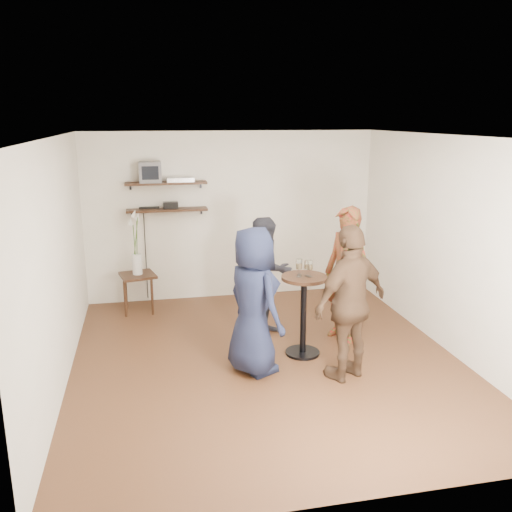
{
  "coord_description": "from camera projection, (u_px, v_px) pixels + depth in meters",
  "views": [
    {
      "loc": [
        -1.33,
        -5.75,
        2.81
      ],
      "look_at": [
        -0.05,
        0.4,
        1.18
      ],
      "focal_mm": 38.0,
      "sensor_mm": 36.0,
      "label": 1
    }
  ],
  "objects": [
    {
      "name": "wine_glass_bl",
      "position": [
        300.0,
        264.0,
        6.38
      ],
      "size": [
        0.06,
        0.06,
        0.19
      ],
      "color": "silver",
      "rests_on": "drinks_table"
    },
    {
      "name": "person_plaid",
      "position": [
        346.0,
        274.0,
        6.85
      ],
      "size": [
        0.67,
        0.75,
        1.74
      ],
      "primitive_type": "imported",
      "rotation": [
        0.0,
        0.0,
        -1.08
      ],
      "color": "#B0141B",
      "rests_on": "room"
    },
    {
      "name": "side_table",
      "position": [
        138.0,
        280.0,
        7.93
      ],
      "size": [
        0.57,
        0.57,
        0.57
      ],
      "rotation": [
        0.0,
        0.0,
        0.23
      ],
      "color": "black",
      "rests_on": "room"
    },
    {
      "name": "drinks_table",
      "position": [
        304.0,
        304.0,
        6.45
      ],
      "size": [
        0.54,
        0.54,
        0.99
      ],
      "color": "black",
      "rests_on": "room"
    },
    {
      "name": "room",
      "position": [
        267.0,
        255.0,
        6.09
      ],
      "size": [
        4.58,
        5.08,
        2.68
      ],
      "color": "#402314",
      "rests_on": "ground"
    },
    {
      "name": "dvd_deck",
      "position": [
        180.0,
        180.0,
        8.04
      ],
      "size": [
        0.4,
        0.24,
        0.06
      ],
      "primitive_type": "cube",
      "color": "silver",
      "rests_on": "shelf_upper"
    },
    {
      "name": "wine_glass_fr",
      "position": [
        310.0,
        266.0,
        6.29
      ],
      "size": [
        0.07,
        0.07,
        0.2
      ],
      "color": "silver",
      "rests_on": "drinks_table"
    },
    {
      "name": "person_brown",
      "position": [
        351.0,
        303.0,
        5.82
      ],
      "size": [
        1.09,
        0.81,
        1.72
      ],
      "primitive_type": "imported",
      "rotation": [
        0.0,
        0.0,
        3.59
      ],
      "color": "#422C1C",
      "rests_on": "room"
    },
    {
      "name": "vase_lilies",
      "position": [
        136.0,
        254.0,
        7.83
      ],
      "size": [
        0.19,
        0.2,
        0.97
      ],
      "rotation": [
        0.0,
        0.0,
        0.23
      ],
      "color": "silver",
      "rests_on": "side_table"
    },
    {
      "name": "shelf_lower",
      "position": [
        167.0,
        210.0,
        8.11
      ],
      "size": [
        1.2,
        0.25,
        0.04
      ],
      "primitive_type": "cube",
      "color": "black",
      "rests_on": "room"
    },
    {
      "name": "shelf_upper",
      "position": [
        166.0,
        183.0,
        8.01
      ],
      "size": [
        1.2,
        0.25,
        0.04
      ],
      "primitive_type": "cube",
      "color": "black",
      "rests_on": "room"
    },
    {
      "name": "crt_monitor",
      "position": [
        150.0,
        172.0,
        7.92
      ],
      "size": [
        0.32,
        0.3,
        0.3
      ],
      "primitive_type": "cube",
      "color": "#59595B",
      "rests_on": "shelf_upper"
    },
    {
      "name": "person_navy",
      "position": [
        254.0,
        301.0,
        5.96
      ],
      "size": [
        0.83,
        0.96,
        1.67
      ],
      "primitive_type": "imported",
      "rotation": [
        0.0,
        0.0,
        2.01
      ],
      "color": "#161B33",
      "rests_on": "room"
    },
    {
      "name": "wine_glass_fl",
      "position": [
        299.0,
        265.0,
        6.29
      ],
      "size": [
        0.07,
        0.07,
        0.21
      ],
      "color": "silver",
      "rests_on": "drinks_table"
    },
    {
      "name": "power_strip",
      "position": [
        149.0,
        208.0,
        8.09
      ],
      "size": [
        0.3,
        0.05,
        0.03
      ],
      "primitive_type": "cube",
      "color": "black",
      "rests_on": "shelf_lower"
    },
    {
      "name": "person_dark",
      "position": [
        267.0,
        277.0,
        7.0
      ],
      "size": [
        0.94,
        0.85,
        1.58
      ],
      "primitive_type": "imported",
      "rotation": [
        0.0,
        0.0,
        0.41
      ],
      "color": "black",
      "rests_on": "room"
    },
    {
      "name": "radio",
      "position": [
        171.0,
        205.0,
        8.1
      ],
      "size": [
        0.22,
        0.1,
        0.1
      ],
      "primitive_type": "cube",
      "color": "black",
      "rests_on": "shelf_lower"
    },
    {
      "name": "wine_glass_br",
      "position": [
        307.0,
        265.0,
        6.34
      ],
      "size": [
        0.06,
        0.06,
        0.19
      ],
      "color": "silver",
      "rests_on": "drinks_table"
    }
  ]
}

